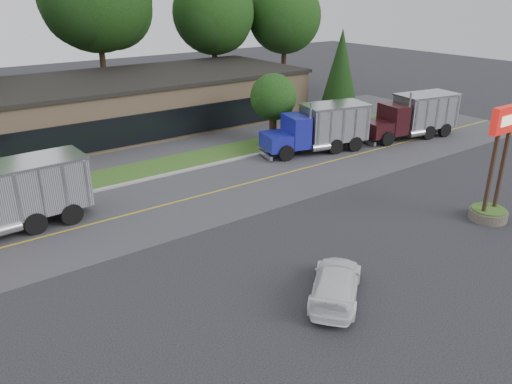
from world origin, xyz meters
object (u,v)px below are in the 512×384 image
bilo_sign (494,183)px  dump_truck_blue (321,127)px  dump_truck_red (10,196)px  rally_car (336,283)px  dump_truck_maroon (414,115)px

bilo_sign → dump_truck_blue: 13.84m
bilo_sign → dump_truck_blue: (1.01, 13.80, -0.22)m
dump_truck_red → rally_car: dump_truck_red is taller
dump_truck_red → bilo_sign: bearing=144.5°
bilo_sign → dump_truck_maroon: (9.51, 12.15, -0.22)m
dump_truck_blue → rally_car: bearing=62.0°
dump_truck_red → dump_truck_maroon: bearing=175.9°
dump_truck_maroon → dump_truck_red: bearing=8.4°
dump_truck_red → rally_car: 16.14m
dump_truck_red → dump_truck_blue: size_ratio=1.05×
bilo_sign → dump_truck_maroon: size_ratio=0.71×
bilo_sign → rally_car: size_ratio=1.37×
rally_car → bilo_sign: bearing=-127.6°
dump_truck_maroon → rally_car: 24.44m
dump_truck_maroon → rally_car: dump_truck_maroon is taller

